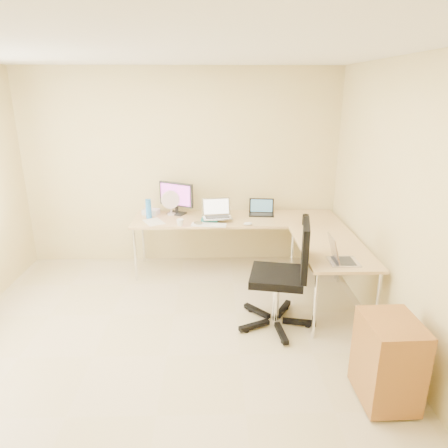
{
  "coord_description": "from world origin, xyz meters",
  "views": [
    {
      "loc": [
        0.45,
        -3.15,
        2.32
      ],
      "look_at": [
        0.55,
        1.1,
        0.9
      ],
      "focal_mm": 32.53,
      "sensor_mm": 36.0,
      "label": 1
    }
  ],
  "objects_px": {
    "cabinet": "(388,360)",
    "laptop_return": "(344,252)",
    "office_chair": "(277,280)",
    "laptop_center": "(217,209)",
    "keyboard": "(209,225)",
    "desk_fan": "(171,204)",
    "monitor": "(176,198)",
    "mug": "(180,222)",
    "desk_return": "(329,277)",
    "laptop_black": "(262,207)",
    "water_bottle": "(149,209)",
    "desk_main": "(236,244)"
  },
  "relations": [
    {
      "from": "cabinet",
      "to": "laptop_return",
      "type": "bearing_deg",
      "value": 92.42
    },
    {
      "from": "office_chair",
      "to": "laptop_return",
      "type": "bearing_deg",
      "value": 2.41
    },
    {
      "from": "laptop_center",
      "to": "cabinet",
      "type": "distance_m",
      "value": 2.69
    },
    {
      "from": "keyboard",
      "to": "desk_fan",
      "type": "distance_m",
      "value": 0.7
    },
    {
      "from": "monitor",
      "to": "mug",
      "type": "bearing_deg",
      "value": -51.84
    },
    {
      "from": "desk_return",
      "to": "laptop_black",
      "type": "bearing_deg",
      "value": 119.33
    },
    {
      "from": "monitor",
      "to": "laptop_center",
      "type": "bearing_deg",
      "value": -2.68
    },
    {
      "from": "desk_return",
      "to": "laptop_black",
      "type": "xyz_separation_m",
      "value": [
        -0.63,
        1.13,
        0.47
      ]
    },
    {
      "from": "monitor",
      "to": "keyboard",
      "type": "bearing_deg",
      "value": -20.15
    },
    {
      "from": "desk_return",
      "to": "mug",
      "type": "bearing_deg",
      "value": 157.26
    },
    {
      "from": "mug",
      "to": "office_chair",
      "type": "bearing_deg",
      "value": -45.05
    },
    {
      "from": "desk_return",
      "to": "monitor",
      "type": "relative_size",
      "value": 2.58
    },
    {
      "from": "mug",
      "to": "water_bottle",
      "type": "distance_m",
      "value": 0.54
    },
    {
      "from": "laptop_black",
      "to": "laptop_center",
      "type": "bearing_deg",
      "value": -150.63
    },
    {
      "from": "desk_main",
      "to": "cabinet",
      "type": "relative_size",
      "value": 3.92
    },
    {
      "from": "desk_main",
      "to": "monitor",
      "type": "bearing_deg",
      "value": 165.67
    },
    {
      "from": "office_chair",
      "to": "cabinet",
      "type": "height_order",
      "value": "office_chair"
    },
    {
      "from": "laptop_center",
      "to": "keyboard",
      "type": "xyz_separation_m",
      "value": [
        -0.1,
        -0.17,
        -0.15
      ]
    },
    {
      "from": "laptop_center",
      "to": "laptop_black",
      "type": "xyz_separation_m",
      "value": [
        0.59,
        0.26,
        -0.06
      ]
    },
    {
      "from": "monitor",
      "to": "desk_fan",
      "type": "height_order",
      "value": "monitor"
    },
    {
      "from": "laptop_center",
      "to": "laptop_return",
      "type": "height_order",
      "value": "laptop_center"
    },
    {
      "from": "cabinet",
      "to": "monitor",
      "type": "bearing_deg",
      "value": 122.84
    },
    {
      "from": "desk_main",
      "to": "cabinet",
      "type": "bearing_deg",
      "value": -66.96
    },
    {
      "from": "monitor",
      "to": "laptop_center",
      "type": "height_order",
      "value": "monitor"
    },
    {
      "from": "desk_return",
      "to": "laptop_return",
      "type": "height_order",
      "value": "laptop_return"
    },
    {
      "from": "laptop_black",
      "to": "cabinet",
      "type": "relative_size",
      "value": 0.48
    },
    {
      "from": "desk_fan",
      "to": "laptop_return",
      "type": "xyz_separation_m",
      "value": [
        1.81,
        -1.6,
        -0.04
      ]
    },
    {
      "from": "water_bottle",
      "to": "office_chair",
      "type": "bearing_deg",
      "value": -42.78
    },
    {
      "from": "mug",
      "to": "office_chair",
      "type": "xyz_separation_m",
      "value": [
        1.04,
        -1.04,
        -0.27
      ]
    },
    {
      "from": "mug",
      "to": "desk_fan",
      "type": "bearing_deg",
      "value": 108.11
    },
    {
      "from": "desk_main",
      "to": "keyboard",
      "type": "distance_m",
      "value": 0.59
    },
    {
      "from": "desk_return",
      "to": "monitor",
      "type": "xyz_separation_m",
      "value": [
        -1.76,
        1.2,
        0.58
      ]
    },
    {
      "from": "monitor",
      "to": "desk_fan",
      "type": "bearing_deg",
      "value": -124.66
    },
    {
      "from": "desk_return",
      "to": "desk_fan",
      "type": "distance_m",
      "value": 2.23
    },
    {
      "from": "desk_return",
      "to": "mug",
      "type": "distance_m",
      "value": 1.86
    },
    {
      "from": "desk_main",
      "to": "desk_fan",
      "type": "distance_m",
      "value": 1.01
    },
    {
      "from": "desk_return",
      "to": "mug",
      "type": "xyz_separation_m",
      "value": [
        -1.68,
        0.7,
        0.41
      ]
    },
    {
      "from": "water_bottle",
      "to": "cabinet",
      "type": "distance_m",
      "value": 3.3
    },
    {
      "from": "water_bottle",
      "to": "cabinet",
      "type": "height_order",
      "value": "water_bottle"
    },
    {
      "from": "laptop_black",
      "to": "laptop_return",
      "type": "height_order",
      "value": "laptop_return"
    },
    {
      "from": "water_bottle",
      "to": "desk_fan",
      "type": "xyz_separation_m",
      "value": [
        0.27,
        0.15,
        0.03
      ]
    },
    {
      "from": "laptop_return",
      "to": "desk_main",
      "type": "bearing_deg",
      "value": 34.06
    },
    {
      "from": "desk_main",
      "to": "laptop_return",
      "type": "bearing_deg",
      "value": -56.21
    },
    {
      "from": "keyboard",
      "to": "cabinet",
      "type": "distance_m",
      "value": 2.57
    },
    {
      "from": "desk_main",
      "to": "laptop_return",
      "type": "xyz_separation_m",
      "value": [
        0.96,
        -1.44,
        0.47
      ]
    },
    {
      "from": "desk_fan",
      "to": "office_chair",
      "type": "height_order",
      "value": "office_chair"
    },
    {
      "from": "monitor",
      "to": "keyboard",
      "type": "xyz_separation_m",
      "value": [
        0.43,
        -0.5,
        -0.21
      ]
    },
    {
      "from": "keyboard",
      "to": "water_bottle",
      "type": "relative_size",
      "value": 1.68
    },
    {
      "from": "laptop_black",
      "to": "keyboard",
      "type": "distance_m",
      "value": 0.82
    },
    {
      "from": "laptop_return",
      "to": "cabinet",
      "type": "bearing_deg",
      "value": -175.53
    }
  ]
}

